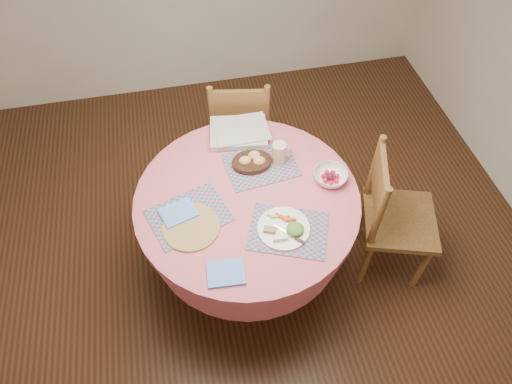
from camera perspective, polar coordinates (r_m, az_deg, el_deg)
The scene contains 16 objects.
ground at distance 3.11m, azimuth -0.91°, elevation -9.13°, with size 4.00×4.00×0.00m, color #331C0F.
room_envelope at distance 1.82m, azimuth -1.62°, elevation 18.34°, with size 4.01×4.01×2.71m.
dining_table at distance 2.64m, azimuth -1.06°, elevation -3.21°, with size 1.24×1.24×0.75m.
chair_right at distance 2.84m, azimuth 16.65°, elevation -2.77°, with size 0.54×0.55×0.96m.
chair_back at distance 3.25m, azimuth -2.00°, elevation 8.26°, with size 0.50×0.48×0.94m.
placemat_front at distance 2.36m, azimuth 4.05°, elevation -4.85°, with size 0.40×0.30×0.01m, color #157278.
placemat_left at distance 2.43m, azimuth -8.38°, elevation -2.91°, with size 0.40×0.30×0.01m, color #157278.
placemat_back at distance 2.63m, azimuth 0.63°, elevation 3.38°, with size 0.40×0.30×0.01m, color #157278.
wicker_trivet at distance 2.39m, azimuth -8.10°, elevation -4.37°, with size 0.30×0.30×0.01m, color olive.
napkin_near at distance 2.23m, azimuth -3.78°, elevation -10.09°, with size 0.18×0.14×0.01m, color #5B91EA.
napkin_far at distance 2.44m, azimuth -9.67°, elevation -2.57°, with size 0.18×0.14×0.01m, color #5B91EA.
dinner_plate at distance 2.35m, azimuth 3.67°, elevation -4.51°, with size 0.27×0.27×0.05m.
bread_bowl at distance 2.61m, azimuth -0.50°, elevation 3.89°, with size 0.23×0.23×0.08m.
latte_mug at distance 2.61m, azimuth 2.95°, elevation 4.91°, with size 0.12×0.08×0.13m.
fruit_bowl at distance 2.57m, azimuth 9.29°, elevation 1.93°, with size 0.24×0.24×0.06m.
newspaper_stack at distance 2.79m, azimuth -2.15°, elevation 7.53°, with size 0.38×0.32×0.04m.
Camera 1 is at (-0.27, -1.50, 2.71)m, focal length 32.00 mm.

